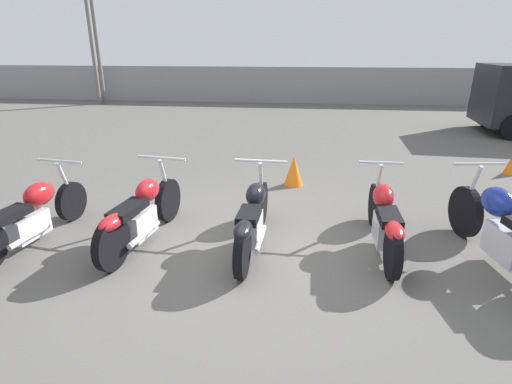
{
  "coord_description": "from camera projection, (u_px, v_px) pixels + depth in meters",
  "views": [
    {
      "loc": [
        0.56,
        -4.45,
        2.42
      ],
      "look_at": [
        0.0,
        0.29,
        0.65
      ],
      "focal_mm": 28.0,
      "sensor_mm": 36.0,
      "label": 1
    }
  ],
  "objects": [
    {
      "name": "motorcycle_slot_2",
      "position": [
        253.0,
        219.0,
        4.93
      ],
      "size": [
        0.72,
        2.04,
        0.97
      ],
      "rotation": [
        0.0,
        0.0,
        -0.04
      ],
      "color": "black",
      "rests_on": "ground_plane"
    },
    {
      "name": "motorcycle_slot_1",
      "position": [
        141.0,
        214.0,
        5.04
      ],
      "size": [
        0.71,
        2.02,
        0.98
      ],
      "rotation": [
        0.0,
        0.0,
        -0.14
      ],
      "color": "black",
      "rests_on": "ground_plane"
    },
    {
      "name": "motorcycle_slot_0",
      "position": [
        29.0,
        216.0,
        5.03
      ],
      "size": [
        0.7,
        2.04,
        0.93
      ],
      "rotation": [
        0.0,
        0.0,
        -0.12
      ],
      "color": "black",
      "rests_on": "ground_plane"
    },
    {
      "name": "fence_back",
      "position": [
        291.0,
        85.0,
        17.23
      ],
      "size": [
        40.0,
        0.04,
        1.53
      ],
      "color": "gray",
      "rests_on": "ground_plane"
    },
    {
      "name": "traffic_cone_far",
      "position": [
        512.0,
        164.0,
        7.86
      ],
      "size": [
        0.27,
        0.27,
        0.42
      ],
      "color": "orange",
      "rests_on": "ground_plane"
    },
    {
      "name": "motorcycle_slot_4",
      "position": [
        506.0,
        231.0,
        4.48
      ],
      "size": [
        0.68,
        2.23,
        1.05
      ],
      "rotation": [
        0.0,
        0.0,
        0.16
      ],
      "color": "black",
      "rests_on": "ground_plane"
    },
    {
      "name": "traffic_cone_near",
      "position": [
        294.0,
        171.0,
        7.23
      ],
      "size": [
        0.34,
        0.34,
        0.55
      ],
      "color": "orange",
      "rests_on": "ground_plane"
    },
    {
      "name": "motorcycle_slot_3",
      "position": [
        384.0,
        220.0,
        4.89
      ],
      "size": [
        0.58,
        1.99,
        0.96
      ],
      "rotation": [
        0.0,
        0.0,
        -0.02
      ],
      "color": "black",
      "rests_on": "ground_plane"
    },
    {
      "name": "ground_plane",
      "position": [
        253.0,
        248.0,
        5.05
      ],
      "size": [
        60.0,
        60.0,
        0.0
      ],
      "primitive_type": "plane",
      "color": "#5B5954"
    }
  ]
}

